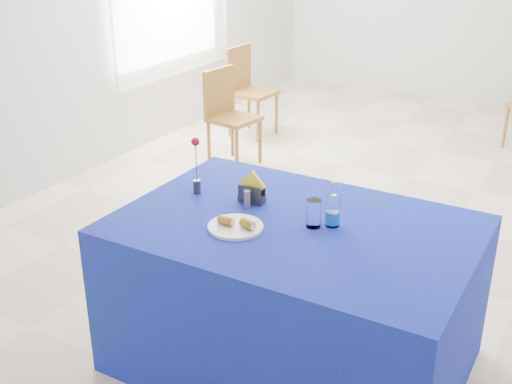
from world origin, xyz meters
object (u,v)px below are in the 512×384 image
water_bottle (333,211)px  plate (235,227)px  chair_win_a (227,110)px  chair_win_b (247,85)px  blue_table (293,295)px

water_bottle → plate: bearing=-146.0°
plate → water_bottle: size_ratio=1.16×
chair_win_a → chair_win_b: bearing=27.4°
plate → blue_table: 0.47m
water_bottle → chair_win_b: (-2.20, 2.95, -0.32)m
blue_table → chair_win_a: (-1.77, 2.22, 0.10)m
chair_win_a → water_bottle: bearing=-129.9°
plate → chair_win_b: chair_win_b is taller
plate → chair_win_a: bearing=123.1°
plate → chair_win_a: chair_win_a is taller
water_bottle → chair_win_b: size_ratio=0.25×
water_bottle → blue_table: bearing=-157.4°
blue_table → chair_win_a: size_ratio=1.91×
plate → blue_table: (0.21, 0.18, -0.39)m
chair_win_b → chair_win_a: bearing=-157.2°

